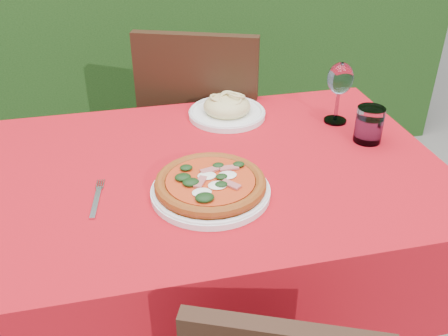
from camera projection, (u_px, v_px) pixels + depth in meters
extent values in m
cube|color=black|center=(153.00, 9.00, 2.63)|extent=(3.20, 0.55, 1.60)
cube|color=#432815|center=(213.00, 174.00, 1.38)|extent=(1.20, 0.80, 0.04)
cylinder|color=#432815|center=(428.00, 326.00, 1.39)|extent=(0.05, 0.05, 0.70)
cylinder|color=#432815|center=(44.00, 231.00, 1.75)|extent=(0.05, 0.05, 0.70)
cylinder|color=#432815|center=(331.00, 193.00, 1.96)|extent=(0.05, 0.05, 0.70)
cube|color=red|center=(213.00, 213.00, 1.45)|extent=(1.26, 0.86, 0.32)
cube|color=black|center=(207.00, 138.00, 2.10)|extent=(0.57, 0.57, 0.04)
cube|color=black|center=(196.00, 100.00, 1.79)|extent=(0.42, 0.20, 0.48)
cylinder|color=black|center=(254.00, 168.00, 2.36)|extent=(0.04, 0.04, 0.45)
cylinder|color=black|center=(176.00, 162.00, 2.40)|extent=(0.04, 0.04, 0.45)
cylinder|color=black|center=(245.00, 215.00, 2.04)|extent=(0.04, 0.04, 0.45)
cylinder|color=black|center=(156.00, 208.00, 2.09)|extent=(0.04, 0.04, 0.45)
cylinder|color=white|center=(211.00, 192.00, 1.24)|extent=(0.30, 0.30, 0.02)
cylinder|color=#B34A18|center=(210.00, 186.00, 1.24)|extent=(0.32, 0.32, 0.02)
cylinder|color=#A7160A|center=(210.00, 181.00, 1.23)|extent=(0.26, 0.26, 0.01)
cylinder|color=white|center=(227.00, 114.00, 1.63)|extent=(0.25, 0.25, 0.02)
ellipsoid|color=#EEDE95|center=(227.00, 106.00, 1.61)|extent=(0.20, 0.20, 0.07)
cylinder|color=silver|center=(369.00, 125.00, 1.46)|extent=(0.08, 0.08, 0.11)
cylinder|color=#ABD5E7|center=(368.00, 130.00, 1.47)|extent=(0.07, 0.07, 0.07)
cylinder|color=silver|center=(335.00, 120.00, 1.60)|extent=(0.07, 0.07, 0.01)
cylinder|color=silver|center=(337.00, 105.00, 1.57)|extent=(0.01, 0.01, 0.10)
ellipsoid|color=silver|center=(340.00, 78.00, 1.52)|extent=(0.08, 0.08, 0.10)
cube|color=#B8B8BF|center=(96.00, 202.00, 1.21)|extent=(0.05, 0.18, 0.00)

